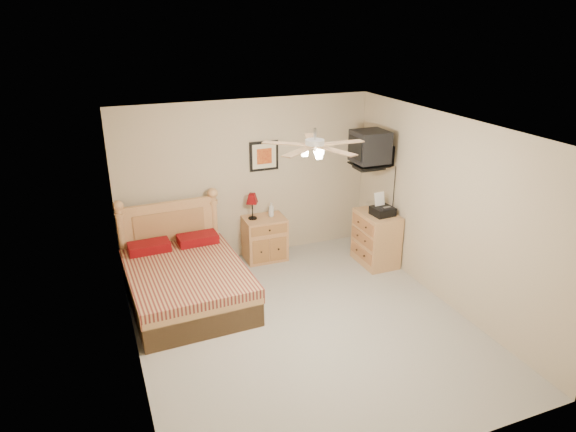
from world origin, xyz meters
The scene contains 17 objects.
floor centered at (0.00, 0.00, 0.00)m, with size 4.50×4.50×0.00m, color gray.
ceiling centered at (0.00, 0.00, 2.50)m, with size 4.00×4.50×0.04m, color white.
wall_back centered at (0.00, 2.25, 1.25)m, with size 4.00×0.04×2.50m, color tan.
wall_front centered at (0.00, -2.25, 1.25)m, with size 4.00×0.04×2.50m, color tan.
wall_left centered at (-2.00, 0.00, 1.25)m, with size 0.04×4.50×2.50m, color tan.
wall_right centered at (2.00, 0.00, 1.25)m, with size 0.04×4.50×2.50m, color tan.
bed centered at (-1.24, 1.12, 0.62)m, with size 1.47×1.93×1.25m, color tan, non-canonical shape.
nightstand centered at (0.18, 2.00, 0.35)m, with size 0.64×0.48×0.69m, color #AA7144.
table_lamp centered at (0.00, 2.05, 0.90)m, with size 0.22×0.22×0.41m, color #620508, non-canonical shape.
lotion_bottle centered at (0.30, 2.03, 0.81)m, with size 0.09×0.09×0.23m, color silver.
framed_picture centered at (0.27, 2.23, 1.62)m, with size 0.46×0.04×0.46m, color black.
dresser centered at (1.73, 1.21, 0.42)m, with size 0.49×0.71×0.83m, color #A67B48.
fax_machine centered at (1.76, 1.13, 1.00)m, with size 0.31×0.33×0.33m, color black, non-canonical shape.
magazine_lower centered at (1.73, 1.50, 0.84)m, with size 0.18×0.24×0.02m, color tan.
magazine_upper centered at (1.75, 1.51, 0.87)m, with size 0.18×0.25×0.02m, color tan.
wall_tv centered at (1.75, 1.34, 1.81)m, with size 0.56×0.46×0.58m, color black, non-canonical shape.
ceiling_fan centered at (0.00, -0.20, 2.36)m, with size 1.14×1.14×0.28m, color silver, non-canonical shape.
Camera 1 is at (-2.23, -5.01, 3.65)m, focal length 32.00 mm.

